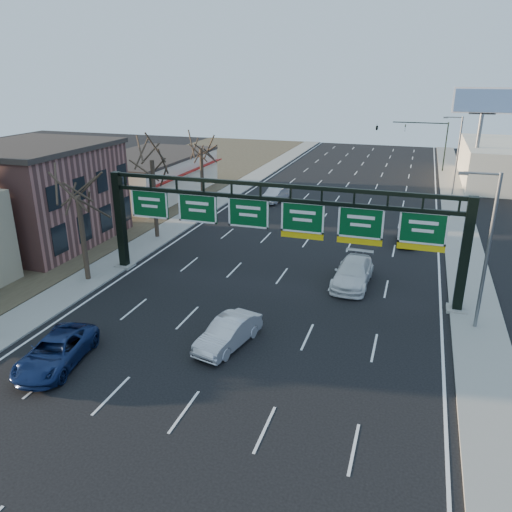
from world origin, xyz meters
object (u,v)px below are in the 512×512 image
(sign_gantry, at_px, (277,222))
(car_white_wagon, at_px, (353,273))
(car_silver_sedan, at_px, (228,333))
(car_blue_suv, at_px, (56,352))

(sign_gantry, distance_m, car_white_wagon, 6.52)
(car_silver_sedan, xyz_separation_m, car_white_wagon, (5.19, 10.37, 0.07))
(sign_gantry, height_order, car_silver_sedan, sign_gantry)
(car_blue_suv, distance_m, car_silver_sedan, 8.72)
(sign_gantry, relative_size, car_blue_suv, 4.63)
(sign_gantry, height_order, car_white_wagon, sign_gantry)
(car_silver_sedan, bearing_deg, sign_gantry, 100.13)
(car_blue_suv, bearing_deg, car_silver_sedan, 21.22)
(car_blue_suv, relative_size, car_silver_sedan, 1.15)
(sign_gantry, bearing_deg, car_silver_sedan, -92.32)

